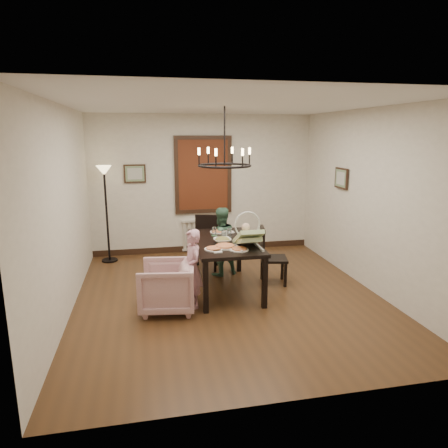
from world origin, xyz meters
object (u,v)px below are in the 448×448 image
object	(u,v)px
dining_table	(225,246)
armchair	(167,286)
chair_far	(206,243)
seated_man	(220,247)
baby_bouncer	(248,236)
chair_right	(274,255)
drinking_glass	(224,235)
floor_lamp	(107,216)
elderly_woman	(192,275)

from	to	relation	value
dining_table	armchair	xyz separation A→B (m)	(-0.93, -0.58, -0.37)
chair_far	armchair	world-z (taller)	chair_far
dining_table	seated_man	world-z (taller)	seated_man
dining_table	chair_far	size ratio (longest dim) A/B	1.75
seated_man	baby_bouncer	bearing A→B (deg)	81.36
armchair	baby_bouncer	world-z (taller)	baby_bouncer
seated_man	dining_table	bearing A→B (deg)	66.25
chair_right	armchair	distance (m)	1.91
chair_right	drinking_glass	xyz separation A→B (m)	(-0.83, 0.03, 0.39)
dining_table	baby_bouncer	distance (m)	0.58
chair_right	floor_lamp	xyz separation A→B (m)	(-2.74, 1.75, 0.42)
baby_bouncer	armchair	bearing A→B (deg)	-174.10
chair_far	floor_lamp	xyz separation A→B (m)	(-1.77, 0.80, 0.41)
drinking_glass	baby_bouncer	bearing A→B (deg)	-66.80
dining_table	baby_bouncer	world-z (taller)	baby_bouncer
seated_man	chair_far	bearing A→B (deg)	-79.70
elderly_woman	drinking_glass	world-z (taller)	elderly_woman
dining_table	chair_right	distance (m)	0.88
elderly_woman	chair_far	bearing A→B (deg)	151.05
armchair	floor_lamp	size ratio (longest dim) A/B	0.42
dining_table	seated_man	size ratio (longest dim) A/B	1.72
dining_table	chair_far	world-z (taller)	chair_far
dining_table	chair_right	xyz separation A→B (m)	(0.84, 0.10, -0.23)
armchair	floor_lamp	world-z (taller)	floor_lamp
armchair	drinking_glass	bearing A→B (deg)	135.22
chair_far	baby_bouncer	bearing A→B (deg)	-60.99
elderly_woman	floor_lamp	distance (m)	2.77
elderly_woman	floor_lamp	world-z (taller)	floor_lamp
elderly_woman	chair_right	bearing A→B (deg)	100.99
dining_table	drinking_glass	xyz separation A→B (m)	(0.01, 0.13, 0.15)
armchair	seated_man	bearing A→B (deg)	149.94
drinking_glass	floor_lamp	bearing A→B (deg)	137.81
chair_right	elderly_woman	xyz separation A→B (m)	(-1.41, -0.64, -0.01)
chair_far	chair_right	xyz separation A→B (m)	(0.97, -0.95, -0.01)
chair_right	drinking_glass	bearing A→B (deg)	99.40
armchair	chair_far	bearing A→B (deg)	161.97
dining_table	baby_bouncer	bearing A→B (deg)	-59.65
seated_man	baby_bouncer	xyz separation A→B (m)	(0.19, -1.14, 0.48)
chair_right	baby_bouncer	bearing A→B (deg)	144.47
elderly_woman	baby_bouncer	size ratio (longest dim) A/B	1.68
elderly_woman	baby_bouncer	xyz separation A→B (m)	(0.83, 0.09, 0.51)
chair_far	seated_man	size ratio (longest dim) A/B	0.98
baby_bouncer	drinking_glass	size ratio (longest dim) A/B	4.21
dining_table	elderly_woman	world-z (taller)	elderly_woman
baby_bouncer	floor_lamp	bearing A→B (deg)	132.53
chair_right	chair_far	bearing A→B (deg)	56.74
armchair	elderly_woman	world-z (taller)	elderly_woman
dining_table	chair_far	bearing A→B (deg)	97.26
baby_bouncer	floor_lamp	distance (m)	3.15
armchair	seated_man	size ratio (longest dim) A/B	0.77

